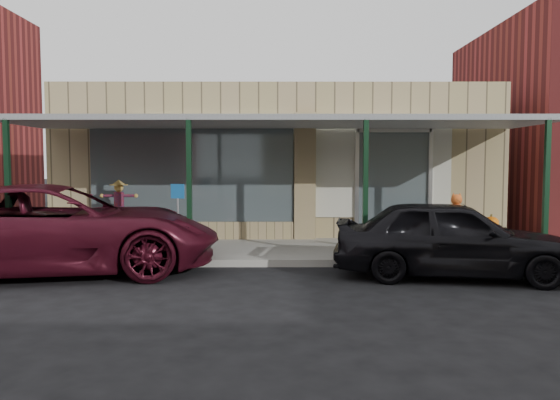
{
  "coord_description": "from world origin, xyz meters",
  "views": [
    {
      "loc": [
        0.03,
        -8.97,
        2.14
      ],
      "look_at": [
        0.05,
        2.6,
        1.33
      ],
      "focal_mm": 35.0,
      "sensor_mm": 36.0,
      "label": 1
    }
  ],
  "objects_px": {
    "barrel_scarecrow": "(119,221)",
    "barrel_pumpkin": "(491,235)",
    "handicap_sign": "(178,209)",
    "car_maroon": "(57,229)",
    "parked_sedan": "(452,238)"
  },
  "relations": [
    {
      "from": "barrel_scarecrow",
      "to": "barrel_pumpkin",
      "type": "xyz_separation_m",
      "value": [
        8.92,
        -0.75,
        -0.25
      ]
    },
    {
      "from": "handicap_sign",
      "to": "car_maroon",
      "type": "height_order",
      "value": "car_maroon"
    },
    {
      "from": "barrel_pumpkin",
      "to": "car_maroon",
      "type": "bearing_deg",
      "value": -166.36
    },
    {
      "from": "barrel_pumpkin",
      "to": "parked_sedan",
      "type": "height_order",
      "value": "parked_sedan"
    },
    {
      "from": "barrel_scarecrow",
      "to": "handicap_sign",
      "type": "xyz_separation_m",
      "value": [
        1.74,
        -1.58,
        0.45
      ]
    },
    {
      "from": "barrel_scarecrow",
      "to": "parked_sedan",
      "type": "relative_size",
      "value": 0.34
    },
    {
      "from": "handicap_sign",
      "to": "parked_sedan",
      "type": "xyz_separation_m",
      "value": [
        5.4,
        -1.85,
        -0.39
      ]
    },
    {
      "from": "parked_sedan",
      "to": "barrel_scarecrow",
      "type": "bearing_deg",
      "value": 73.86
    },
    {
      "from": "parked_sedan",
      "to": "car_maroon",
      "type": "height_order",
      "value": "car_maroon"
    },
    {
      "from": "handicap_sign",
      "to": "parked_sedan",
      "type": "relative_size",
      "value": 0.33
    },
    {
      "from": "barrel_scarecrow",
      "to": "parked_sedan",
      "type": "height_order",
      "value": "barrel_scarecrow"
    },
    {
      "from": "barrel_pumpkin",
      "to": "car_maroon",
      "type": "relative_size",
      "value": 0.12
    },
    {
      "from": "parked_sedan",
      "to": "car_maroon",
      "type": "bearing_deg",
      "value": 96.17
    },
    {
      "from": "parked_sedan",
      "to": "car_maroon",
      "type": "distance_m",
      "value": 7.48
    },
    {
      "from": "barrel_scarecrow",
      "to": "barrel_pumpkin",
      "type": "height_order",
      "value": "barrel_scarecrow"
    }
  ]
}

